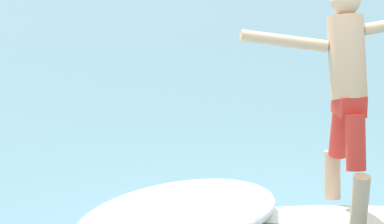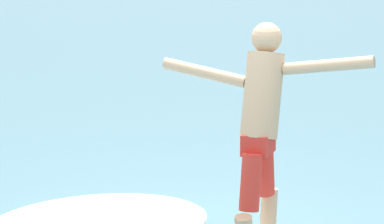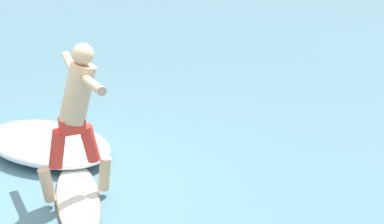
# 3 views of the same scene
# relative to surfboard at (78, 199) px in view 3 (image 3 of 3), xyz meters

# --- Properties ---
(ground_plane) EXTENTS (200.00, 200.00, 0.00)m
(ground_plane) POSITION_rel_surfboard_xyz_m (-0.39, -0.15, -0.04)
(ground_plane) COLOR slate
(surfboard) EXTENTS (1.74, 1.45, 0.22)m
(surfboard) POSITION_rel_surfboard_xyz_m (0.00, 0.00, 0.00)
(surfboard) COLOR white
(surfboard) RESTS_ON ground
(surfer) EXTENTS (1.48, 0.95, 1.74)m
(surfer) POSITION_rel_surfboard_xyz_m (0.01, 0.08, 1.06)
(surfer) COLOR tan
(surfer) RESTS_ON surfboard
(wave_foam_at_tail) EXTENTS (1.99, 1.43, 0.31)m
(wave_foam_at_tail) POSITION_rel_surfboard_xyz_m (-1.22, 0.56, 0.11)
(wave_foam_at_tail) COLOR white
(wave_foam_at_tail) RESTS_ON ground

